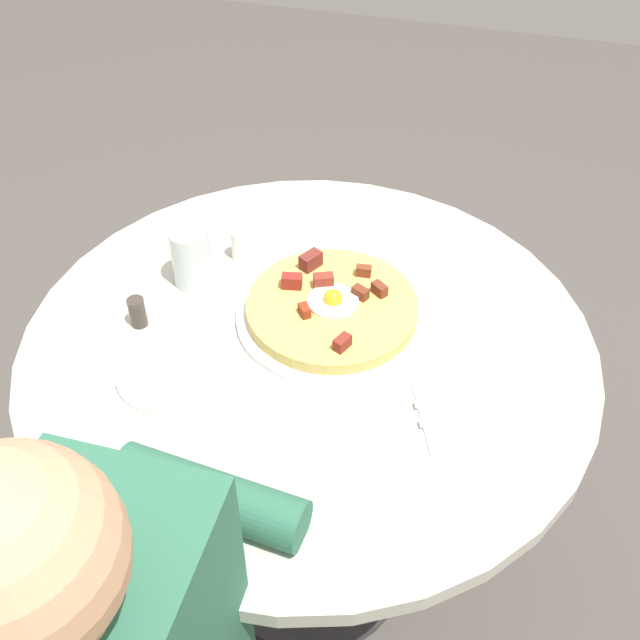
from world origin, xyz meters
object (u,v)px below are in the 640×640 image
at_px(fork, 474,400).
at_px(salt_shaker, 239,244).
at_px(water_glass, 191,257).
at_px(pepper_shaker, 137,312).
at_px(pizza_plate, 332,315).
at_px(breakfast_pizza, 332,306).
at_px(dining_table, 309,406).
at_px(bread_plate, 170,373).
at_px(knife, 480,419).

bearing_deg(fork, salt_shaker, -49.02).
xyz_separation_m(water_glass, pepper_shaker, (-0.13, 0.05, -0.03)).
distance_m(pizza_plate, pepper_shaker, 0.32).
distance_m(breakfast_pizza, water_glass, 0.26).
bearing_deg(pepper_shaker, pizza_plate, -72.12).
distance_m(pizza_plate, salt_shaker, 0.23).
bearing_deg(salt_shaker, dining_table, -134.34).
relative_size(dining_table, salt_shaker, 15.95).
bearing_deg(pizza_plate, salt_shaker, 60.99).
distance_m(bread_plate, knife, 0.47).
xyz_separation_m(dining_table, salt_shaker, (0.17, 0.18, 0.20)).
bearing_deg(pepper_shaker, fork, -92.68).
height_order(pizza_plate, water_glass, water_glass).
relative_size(dining_table, knife, 5.18).
xyz_separation_m(breakfast_pizza, salt_shaker, (0.11, 0.20, 0.00)).
distance_m(bread_plate, fork, 0.46).
bearing_deg(pepper_shaker, knife, -95.98).
xyz_separation_m(dining_table, bread_plate, (-0.13, 0.18, 0.17)).
distance_m(pizza_plate, water_glass, 0.26).
bearing_deg(salt_shaker, knife, -120.00).
xyz_separation_m(pizza_plate, salt_shaker, (0.11, 0.20, 0.02)).
bearing_deg(fork, knife, 90.00).
height_order(pizza_plate, bread_plate, pizza_plate).
xyz_separation_m(breakfast_pizza, knife, (-0.16, -0.27, -0.02)).
bearing_deg(bread_plate, breakfast_pizza, -47.25).
xyz_separation_m(bread_plate, fork, (0.07, -0.46, 0.00)).
bearing_deg(dining_table, pepper_shaker, 97.42).
height_order(bread_plate, pepper_shaker, pepper_shaker).
bearing_deg(pizza_plate, breakfast_pizza, 28.98).
relative_size(pizza_plate, salt_shaker, 5.46).
bearing_deg(water_glass, bread_plate, -167.69).
distance_m(pizza_plate, knife, 0.31).
height_order(breakfast_pizza, pepper_shaker, breakfast_pizza).
bearing_deg(breakfast_pizza, water_glass, 84.10).
bearing_deg(pizza_plate, pepper_shaker, 107.88).
distance_m(breakfast_pizza, pepper_shaker, 0.32).
relative_size(pizza_plate, bread_plate, 1.92).
xyz_separation_m(bread_plate, salt_shaker, (0.30, -0.01, 0.02)).
relative_size(dining_table, breakfast_pizza, 3.28).
bearing_deg(pepper_shaker, bread_plate, -134.67).
bearing_deg(pepper_shaker, breakfast_pizza, -71.84).
bearing_deg(knife, pizza_plate, -52.28).
relative_size(knife, pepper_shaker, 3.36).
distance_m(breakfast_pizza, fork, 0.28).
relative_size(dining_table, fork, 5.18).
bearing_deg(dining_table, knife, -108.34).
xyz_separation_m(bread_plate, knife, (0.03, -0.47, 0.00)).
relative_size(bread_plate, knife, 0.92).
height_order(dining_table, knife, knife).
distance_m(water_glass, pepper_shaker, 0.14).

